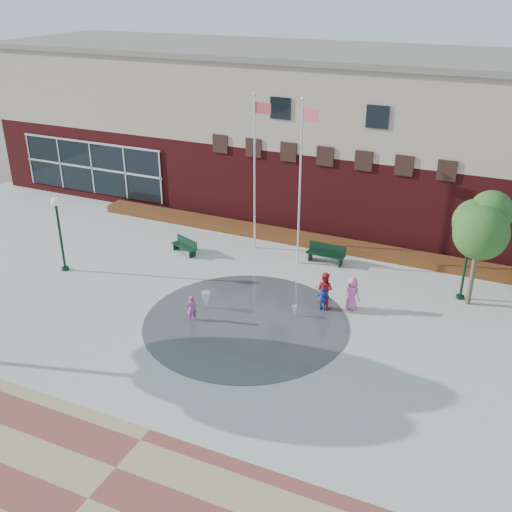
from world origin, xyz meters
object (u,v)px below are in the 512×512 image
at_px(child_splash, 192,308).
at_px(bench_left, 185,249).
at_px(flagpole_left, 255,166).
at_px(flagpole_right, 301,175).

bearing_deg(child_splash, bench_left, -93.68).
distance_m(bench_left, child_splash, 6.64).
height_order(flagpole_left, flagpole_right, flagpole_right).
xyz_separation_m(flagpole_right, bench_left, (-5.70, -1.30, -4.26)).
xyz_separation_m(flagpole_right, child_splash, (-2.06, -6.85, -3.96)).
distance_m(flagpole_left, child_splash, 8.60).
distance_m(flagpole_left, flagpole_right, 2.81).
height_order(bench_left, child_splash, child_splash).
relative_size(flagpole_left, bench_left, 4.81).
bearing_deg(flagpole_left, child_splash, -82.76).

